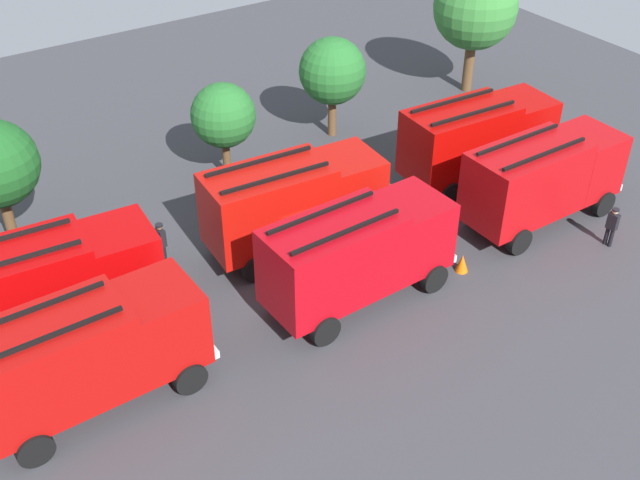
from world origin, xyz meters
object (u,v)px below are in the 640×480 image
at_px(fire_truck_0, 86,352).
at_px(tree_3, 475,8).
at_px(fire_truck_2, 543,176).
at_px(traffic_cone_0, 462,263).
at_px(fire_truck_3, 51,281).
at_px(firefighter_0, 7,275).
at_px(tree_2, 332,71).
at_px(firefighter_2, 161,241).
at_px(fire_truck_1, 358,252).
at_px(firefighter_3, 570,148).
at_px(tree_1, 223,116).
at_px(fire_truck_5, 478,136).
at_px(fire_truck_4, 294,200).
at_px(firefighter_1, 612,225).

bearing_deg(fire_truck_0, tree_3, 22.16).
relative_size(fire_truck_2, tree_3, 1.06).
bearing_deg(traffic_cone_0, fire_truck_3, 159.46).
xyz_separation_m(firefighter_0, tree_2, (16.83, 3.91, 2.37)).
relative_size(firefighter_2, tree_2, 0.36).
xyz_separation_m(tree_3, traffic_cone_0, (-11.29, -12.10, -4.21)).
bearing_deg(fire_truck_1, firefighter_3, 8.39).
bearing_deg(firefighter_0, tree_2, -83.09).
distance_m(fire_truck_0, tree_1, 14.17).
bearing_deg(firefighter_0, fire_truck_5, -105.28).
height_order(fire_truck_4, fire_truck_5, same).
distance_m(fire_truck_1, traffic_cone_0, 4.78).
height_order(fire_truck_5, firefighter_3, fire_truck_5).
height_order(fire_truck_3, tree_1, tree_1).
xyz_separation_m(fire_truck_4, tree_2, (6.58, 6.99, 1.18)).
bearing_deg(fire_truck_3, traffic_cone_0, -15.99).
distance_m(fire_truck_4, tree_3, 17.45).
xyz_separation_m(fire_truck_4, tree_3, (15.71, 7.20, 2.42)).
bearing_deg(firefighter_2, tree_1, -150.83).
bearing_deg(tree_1, fire_truck_3, -147.88).
bearing_deg(traffic_cone_0, fire_truck_2, 9.78).
xyz_separation_m(firefighter_2, tree_3, (20.50, 5.33, 3.56)).
bearing_deg(fire_truck_5, firefighter_3, -15.28).
distance_m(fire_truck_1, tree_1, 10.46).
bearing_deg(firefighter_0, fire_truck_0, 179.67).
distance_m(fire_truck_0, traffic_cone_0, 14.16).
xyz_separation_m(tree_2, tree_3, (9.13, 0.22, 1.24)).
relative_size(fire_truck_4, traffic_cone_0, 10.27).
relative_size(firefighter_1, firefighter_2, 0.95).
distance_m(fire_truck_0, fire_truck_4, 10.23).
xyz_separation_m(fire_truck_0, tree_2, (16.14, 10.64, 1.18)).
relative_size(fire_truck_1, firefighter_1, 4.26).
distance_m(fire_truck_3, tree_1, 11.53).
distance_m(fire_truck_2, traffic_cone_0, 5.26).
height_order(fire_truck_2, tree_1, tree_1).
bearing_deg(firefighter_3, firefighter_2, -149.86).
height_order(fire_truck_2, firefighter_0, fire_truck_2).
distance_m(fire_truck_3, tree_2, 17.31).
relative_size(firefighter_1, firefighter_3, 1.06).
distance_m(fire_truck_0, fire_truck_5, 19.35).
relative_size(fire_truck_0, firefighter_2, 4.05).
height_order(fire_truck_1, firefighter_3, fire_truck_1).
height_order(firefighter_2, tree_1, tree_1).
bearing_deg(tree_3, tree_1, -176.89).
bearing_deg(firefighter_3, tree_1, -169.90).
xyz_separation_m(fire_truck_3, fire_truck_5, (18.78, -0.34, 0.00)).
bearing_deg(fire_truck_0, fire_truck_3, 85.49).
bearing_deg(fire_truck_0, fire_truck_1, -3.46).
bearing_deg(firefighter_1, firefighter_3, -130.95).
relative_size(fire_truck_2, fire_truck_3, 0.98).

